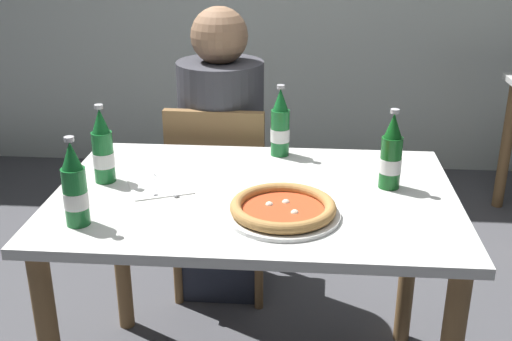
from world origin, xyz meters
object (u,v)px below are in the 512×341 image
Objects in this scene: pizza_margherita_near at (283,209)px; beer_bottle_extra at (75,188)px; chair_behind_table at (220,190)px; beer_bottle_center at (391,155)px; dining_table_main at (255,226)px; napkin_with_cutlery at (160,185)px; diner_seated at (222,163)px; beer_bottle_right at (280,126)px; beer_bottle_left at (103,150)px.

pizza_margherita_near is 0.56m from beer_bottle_extra.
chair_behind_table is 0.88m from beer_bottle_center.
dining_table_main is 5.09× the size of napkin_with_cutlery.
diner_seated is 4.89× the size of beer_bottle_extra.
beer_bottle_center is 0.71m from napkin_with_cutlery.
dining_table_main is 0.69m from diner_seated.
beer_bottle_right and beer_bottle_extra have the same top height.
beer_bottle_extra is at bearing -151.53° from dining_table_main.
napkin_with_cutlery is (0.16, 0.27, -0.10)m from beer_bottle_extra.
beer_bottle_extra reaches higher than chair_behind_table.
beer_bottle_left reaches higher than napkin_with_cutlery.
beer_bottle_right is (0.25, -0.33, 0.27)m from diner_seated.
diner_seated is at bearing 65.16° from beer_bottle_left.
pizza_margherita_near is at bearing -71.11° from diner_seated.
beer_bottle_left is at bearing -152.27° from beer_bottle_right.
pizza_margherita_near is (0.28, -0.76, 0.29)m from chair_behind_table.
chair_behind_table is (-0.19, 0.61, -0.15)m from dining_table_main.
pizza_margherita_near reaches higher than napkin_with_cutlery.
pizza_margherita_near is at bearing 9.48° from beer_bottle_extra.
beer_bottle_center is (0.88, 0.02, 0.00)m from beer_bottle_left.
diner_seated reaches higher than beer_bottle_center.
beer_bottle_left is 0.60m from beer_bottle_right.
dining_table_main is at bearing 109.35° from chair_behind_table.
chair_behind_table is 0.73m from beer_bottle_left.
napkin_with_cutlery is (-0.70, -0.05, -0.10)m from beer_bottle_center.
beer_bottle_right is 0.48m from napkin_with_cutlery.
diner_seated is 0.88m from pizza_margherita_near.
chair_behind_table is 3.44× the size of beer_bottle_left.
napkin_with_cutlery is (-0.10, -0.64, 0.17)m from diner_seated.
diner_seated reaches higher than dining_table_main.
chair_behind_table is 3.44× the size of beer_bottle_extra.
diner_seated is (-0.19, 0.66, -0.05)m from dining_table_main.
pizza_margherita_near is at bearing -24.78° from napkin_with_cutlery.
beer_bottle_extra is (-0.26, -0.86, 0.37)m from chair_behind_table.
beer_bottle_right is 1.00× the size of beer_bottle_extra.
beer_bottle_center is 0.43m from beer_bottle_right.
chair_behind_table is at bearing 107.37° from dining_table_main.
pizza_margherita_near is (0.09, -0.16, 0.13)m from dining_table_main.
beer_bottle_left is 1.00× the size of beer_bottle_center.
beer_bottle_left is at bearing -114.84° from diner_seated.
dining_table_main is 4.86× the size of beer_bottle_center.
beer_bottle_left is 0.30m from beer_bottle_extra.
chair_behind_table is 0.53m from beer_bottle_right.
beer_bottle_center is at bearing 35.83° from pizza_margherita_near.
dining_table_main is 0.99× the size of diner_seated.
diner_seated is 4.89× the size of beer_bottle_right.
napkin_with_cutlery is (-0.10, -0.59, 0.27)m from chair_behind_table.
dining_table_main is at bearing -74.08° from diner_seated.
chair_behind_table is at bearing 80.13° from napkin_with_cutlery.
beer_bottle_extra is at bearing 74.87° from chair_behind_table.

